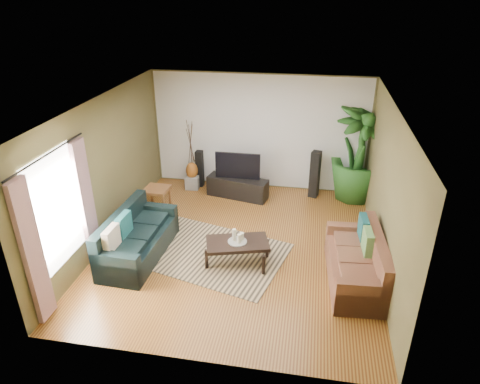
% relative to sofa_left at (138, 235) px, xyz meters
% --- Properties ---
extents(floor, '(5.50, 5.50, 0.00)m').
position_rel_sofa_left_xyz_m(floor, '(1.70, 0.58, -0.42)').
color(floor, '#976227').
rests_on(floor, ground).
extents(ceiling, '(5.50, 5.50, 0.00)m').
position_rel_sofa_left_xyz_m(ceiling, '(1.70, 0.58, 2.28)').
color(ceiling, white).
rests_on(ceiling, ground).
extents(wall_back, '(5.00, 0.00, 5.00)m').
position_rel_sofa_left_xyz_m(wall_back, '(1.70, 3.33, 0.93)').
color(wall_back, brown).
rests_on(wall_back, ground).
extents(wall_front, '(5.00, 0.00, 5.00)m').
position_rel_sofa_left_xyz_m(wall_front, '(1.70, -2.17, 0.93)').
color(wall_front, brown).
rests_on(wall_front, ground).
extents(wall_left, '(0.00, 5.50, 5.50)m').
position_rel_sofa_left_xyz_m(wall_left, '(-0.80, 0.58, 0.92)').
color(wall_left, brown).
rests_on(wall_left, ground).
extents(wall_right, '(0.00, 5.50, 5.50)m').
position_rel_sofa_left_xyz_m(wall_right, '(4.20, 0.58, 0.92)').
color(wall_right, brown).
rests_on(wall_right, ground).
extents(backwall_panel, '(4.90, 0.00, 4.90)m').
position_rel_sofa_left_xyz_m(backwall_panel, '(1.70, 3.32, 0.93)').
color(backwall_panel, white).
rests_on(backwall_panel, ground).
extents(window_pane, '(0.00, 1.80, 1.80)m').
position_rel_sofa_left_xyz_m(window_pane, '(-0.78, -1.02, 0.97)').
color(window_pane, white).
rests_on(window_pane, ground).
extents(curtain_near, '(0.08, 0.35, 2.20)m').
position_rel_sofa_left_xyz_m(curtain_near, '(-0.73, -1.77, 0.72)').
color(curtain_near, gray).
rests_on(curtain_near, ground).
extents(curtain_far, '(0.08, 0.35, 2.20)m').
position_rel_sofa_left_xyz_m(curtain_far, '(-0.73, -0.27, 0.72)').
color(curtain_far, gray).
rests_on(curtain_far, ground).
extents(curtain_rod, '(0.03, 1.90, 0.03)m').
position_rel_sofa_left_xyz_m(curtain_rod, '(-0.73, -1.02, 1.87)').
color(curtain_rod, black).
rests_on(curtain_rod, ground).
extents(sofa_left, '(0.89, 1.93, 0.85)m').
position_rel_sofa_left_xyz_m(sofa_left, '(0.00, 0.00, 0.00)').
color(sofa_left, black).
rests_on(sofa_left, floor).
extents(sofa_right, '(0.94, 1.86, 0.85)m').
position_rel_sofa_left_xyz_m(sofa_right, '(3.77, -0.08, 0.00)').
color(sofa_right, brown).
rests_on(sofa_right, floor).
extents(area_rug, '(2.95, 2.42, 0.01)m').
position_rel_sofa_left_xyz_m(area_rug, '(1.27, 0.28, -0.42)').
color(area_rug, tan).
rests_on(area_rug, floor).
extents(coffee_table, '(1.19, 0.86, 0.44)m').
position_rel_sofa_left_xyz_m(coffee_table, '(1.78, 0.08, -0.21)').
color(coffee_table, black).
rests_on(coffee_table, floor).
extents(candle_tray, '(0.33, 0.33, 0.01)m').
position_rel_sofa_left_xyz_m(candle_tray, '(1.78, 0.08, 0.02)').
color(candle_tray, gray).
rests_on(candle_tray, coffee_table).
extents(candle_tall, '(0.07, 0.07, 0.21)m').
position_rel_sofa_left_xyz_m(candle_tall, '(1.72, 0.11, 0.13)').
color(candle_tall, '#F2E9CC').
rests_on(candle_tall, candle_tray).
extents(candle_mid, '(0.07, 0.07, 0.17)m').
position_rel_sofa_left_xyz_m(candle_mid, '(1.82, 0.04, 0.11)').
color(candle_mid, white).
rests_on(candle_mid, candle_tray).
extents(candle_short, '(0.07, 0.07, 0.14)m').
position_rel_sofa_left_xyz_m(candle_short, '(1.85, 0.14, 0.10)').
color(candle_short, beige).
rests_on(candle_short, candle_tray).
extents(tv_stand, '(1.45, 0.70, 0.46)m').
position_rel_sofa_left_xyz_m(tv_stand, '(1.32, 2.65, -0.19)').
color(tv_stand, black).
rests_on(tv_stand, floor).
extents(television, '(1.02, 0.06, 0.60)m').
position_rel_sofa_left_xyz_m(television, '(1.32, 2.67, 0.34)').
color(television, black).
rests_on(television, tv_stand).
extents(speaker_left, '(0.17, 0.19, 0.89)m').
position_rel_sofa_left_xyz_m(speaker_left, '(0.32, 3.08, 0.02)').
color(speaker_left, black).
rests_on(speaker_left, floor).
extents(speaker_right, '(0.25, 0.27, 1.10)m').
position_rel_sofa_left_xyz_m(speaker_right, '(3.05, 2.98, 0.12)').
color(speaker_right, black).
rests_on(speaker_right, floor).
extents(potted_plant, '(1.65, 1.65, 2.15)m').
position_rel_sofa_left_xyz_m(potted_plant, '(3.95, 3.08, 0.65)').
color(potted_plant, '#1F501A').
rests_on(potted_plant, floor).
extents(plant_pot, '(0.40, 0.40, 0.31)m').
position_rel_sofa_left_xyz_m(plant_pot, '(3.95, 3.08, -0.27)').
color(plant_pot, black).
rests_on(plant_pot, floor).
extents(pedestal, '(0.33, 0.33, 0.31)m').
position_rel_sofa_left_xyz_m(pedestal, '(0.17, 2.92, -0.27)').
color(pedestal, gray).
rests_on(pedestal, floor).
extents(vase, '(0.29, 0.29, 0.40)m').
position_rel_sofa_left_xyz_m(vase, '(0.17, 2.92, 0.03)').
color(vase, brown).
rests_on(vase, pedestal).
extents(side_table, '(0.53, 0.53, 0.53)m').
position_rel_sofa_left_xyz_m(side_table, '(-0.27, 1.69, -0.16)').
color(side_table, brown).
rests_on(side_table, floor).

